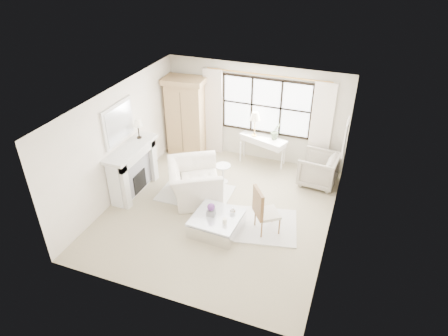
{
  "coord_description": "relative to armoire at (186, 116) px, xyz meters",
  "views": [
    {
      "loc": [
        2.74,
        -6.96,
        5.72
      ],
      "look_at": [
        0.05,
        0.2,
        1.06
      ],
      "focal_mm": 32.0,
      "sensor_mm": 36.0,
      "label": 1
    }
  ],
  "objects": [
    {
      "name": "window_frame",
      "position": [
        2.19,
        0.39,
        0.46
      ],
      "size": [
        2.5,
        0.04,
        1.5
      ],
      "primitive_type": null,
      "color": "black",
      "rests_on": "wall_back"
    },
    {
      "name": "orchid_plant",
      "position": [
        2.55,
        0.17,
        -0.12
      ],
      "size": [
        0.32,
        0.31,
        0.45
      ],
      "primitive_type": "imported",
      "rotation": [
        0.0,
        0.0,
        0.71
      ],
      "color": "#596F4A",
      "rests_on": "console_table"
    },
    {
      "name": "mantel_lamp",
      "position": [
        -0.38,
        -1.85,
        0.51
      ],
      "size": [
        0.22,
        0.22,
        0.51
      ],
      "color": "black",
      "rests_on": "fireplace"
    },
    {
      "name": "coffee_vase",
      "position": [
        2.39,
        -2.78,
        -0.69
      ],
      "size": [
        0.16,
        0.16,
        0.14
      ],
      "primitive_type": "imported",
      "rotation": [
        0.0,
        0.0,
        -0.25
      ],
      "color": "white",
      "rests_on": "coffee_table"
    },
    {
      "name": "planter_box",
      "position": [
        1.98,
        -3.01,
        -0.7
      ],
      "size": [
        0.19,
        0.19,
        0.13
      ],
      "primitive_type": "cube",
      "rotation": [
        0.0,
        0.0,
        0.11
      ],
      "color": "gray",
      "rests_on": "coffee_table"
    },
    {
      "name": "window_pane",
      "position": [
        2.19,
        0.4,
        0.46
      ],
      "size": [
        2.4,
        0.02,
        1.5
      ],
      "primitive_type": "cube",
      "color": "white",
      "rests_on": "wall_back"
    },
    {
      "name": "console_table",
      "position": [
        2.23,
        0.15,
        -0.74
      ],
      "size": [
        1.38,
        0.83,
        0.8
      ],
      "rotation": [
        0.0,
        0.0,
        -0.32
      ],
      "color": "white",
      "rests_on": "floor"
    },
    {
      "name": "curtain_right",
      "position": [
        3.69,
        0.32,
        0.1
      ],
      "size": [
        0.55,
        0.1,
        2.47
      ],
      "primitive_type": "cube",
      "color": "white",
      "rests_on": "ground"
    },
    {
      "name": "floor",
      "position": [
        1.89,
        -2.33,
        -1.14
      ],
      "size": [
        5.5,
        5.5,
        0.0
      ],
      "primitive_type": "plane",
      "color": "tan",
      "rests_on": "ground"
    },
    {
      "name": "side_table",
      "position": [
        1.55,
        -1.17,
        -0.81
      ],
      "size": [
        0.4,
        0.4,
        0.51
      ],
      "color": "silver",
      "rests_on": "floor"
    },
    {
      "name": "curtain_rod",
      "position": [
        2.19,
        0.34,
        1.33
      ],
      "size": [
        3.3,
        0.04,
        0.04
      ],
      "primitive_type": "cylinder",
      "rotation": [
        0.0,
        1.57,
        0.0
      ],
      "color": "#C48F44",
      "rests_on": "wall_back"
    },
    {
      "name": "mirror_frame",
      "position": [
        -0.58,
        -2.33,
        0.7
      ],
      "size": [
        0.05,
        1.15,
        0.95
      ],
      "primitive_type": "cube",
      "color": "silver",
      "rests_on": "wall_left"
    },
    {
      "name": "mirror_glass",
      "position": [
        -0.55,
        -2.33,
        0.7
      ],
      "size": [
        0.02,
        1.0,
        0.8
      ],
      "primitive_type": "cube",
      "color": "silver",
      "rests_on": "wall_left"
    },
    {
      "name": "armoire",
      "position": [
        0.0,
        0.0,
        0.0
      ],
      "size": [
        1.18,
        0.8,
        2.24
      ],
      "rotation": [
        0.0,
        0.0,
        0.09
      ],
      "color": "tan",
      "rests_on": "floor"
    },
    {
      "name": "coffee_table",
      "position": [
        2.1,
        -3.01,
        -0.96
      ],
      "size": [
        1.05,
        1.05,
        0.38
      ],
      "rotation": [
        0.0,
        0.0,
        -0.05
      ],
      "color": "silver",
      "rests_on": "floor"
    },
    {
      "name": "wall_back",
      "position": [
        1.89,
        0.42,
        0.21
      ],
      "size": [
        5.0,
        0.0,
        5.0
      ],
      "primitive_type": "plane",
      "rotation": [
        1.57,
        0.0,
        0.0
      ],
      "color": "beige",
      "rests_on": "ground"
    },
    {
      "name": "curtain_left",
      "position": [
        0.69,
        0.32,
        0.1
      ],
      "size": [
        0.55,
        0.1,
        2.47
      ],
      "primitive_type": "cube",
      "color": "silver",
      "rests_on": "ground"
    },
    {
      "name": "rug_left",
      "position": [
        1.1,
        -1.91,
        -1.12
      ],
      "size": [
        1.76,
        1.26,
        0.03
      ],
      "primitive_type": "cube",
      "rotation": [
        0.0,
        0.0,
        0.02
      ],
      "color": "silver",
      "rests_on": "floor"
    },
    {
      "name": "wall_left",
      "position": [
        -0.61,
        -2.33,
        0.21
      ],
      "size": [
        0.0,
        5.5,
        5.5
      ],
      "primitive_type": "plane",
      "rotation": [
        1.57,
        0.0,
        1.57
      ],
      "color": "white",
      "rests_on": "ground"
    },
    {
      "name": "wall_front",
      "position": [
        1.89,
        -5.08,
        0.21
      ],
      "size": [
        5.0,
        0.0,
        5.0
      ],
      "primitive_type": "plane",
      "rotation": [
        -1.57,
        0.0,
        0.0
      ],
      "color": "white",
      "rests_on": "ground"
    },
    {
      "name": "art_frame",
      "position": [
        4.36,
        -0.63,
        0.41
      ],
      "size": [
        0.04,
        0.62,
        0.82
      ],
      "primitive_type": "cube",
      "color": "silver",
      "rests_on": "wall_right"
    },
    {
      "name": "ceiling",
      "position": [
        1.89,
        -2.33,
        1.56
      ],
      "size": [
        5.5,
        5.5,
        0.0
      ],
      "primitive_type": "plane",
      "rotation": [
        3.14,
        0.0,
        0.0
      ],
      "color": "white",
      "rests_on": "ground"
    },
    {
      "name": "club_armchair",
      "position": [
        1.15,
        -2.04,
        -0.69
      ],
      "size": [
        1.73,
        1.8,
        0.9
      ],
      "primitive_type": "imported",
      "rotation": [
        0.0,
        0.0,
        2.09
      ],
      "color": "white",
      "rests_on": "floor"
    },
    {
      "name": "french_chair",
      "position": [
        3.11,
        -2.65,
        -0.83
      ],
      "size": [
        0.67,
        0.67,
        1.08
      ],
      "rotation": [
        0.0,
        0.0,
        2.19
      ],
      "color": "olive",
      "rests_on": "floor"
    },
    {
      "name": "console_lamp",
      "position": [
        1.97,
        0.16,
        0.22
      ],
      "size": [
        0.28,
        0.28,
        0.69
      ],
      "color": "gold",
      "rests_on": "console_table"
    },
    {
      "name": "rug_right",
      "position": [
        2.9,
        -2.54,
        -1.12
      ],
      "size": [
        1.94,
        1.62,
        0.03
      ],
      "primitive_type": "cube",
      "rotation": [
        0.0,
        0.0,
        0.21
      ],
      "color": "silver",
      "rests_on": "floor"
    },
    {
      "name": "wall_right",
      "position": [
        4.39,
        -2.33,
        0.21
      ],
      "size": [
        0.0,
        5.5,
        5.5
      ],
      "primitive_type": "plane",
      "rotation": [
        1.57,
        0.0,
        -1.57
      ],
      "color": "beige",
      "rests_on": "ground"
    },
    {
      "name": "art_canvas",
      "position": [
        4.34,
        -0.63,
        0.41
      ],
      "size": [
        0.01,
        0.52,
        0.72
      ],
      "primitive_type": "cube",
      "color": "beige",
      "rests_on": "wall_right"
    },
    {
      "name": "wingback_chair",
      "position": [
        3.84,
        -0.36,
        -0.72
      ],
      "size": [
        0.99,
        0.96,
        0.83
      ],
      "primitive_type": "imported",
      "rotation": [
        0.0,
        0.0,
        -1.66
      ],
      "color": "#A09787",
      "rests_on": "floor"
    },
    {
      "name": "pillar_candle",
      "position": [
        2.35,
        -3.17,
        -0.7
      ],
      "size": [
        0.09,
        0.09,
        0.12
      ],
      "primitive_type": "cylinder",
      "color": "white",
      "rests_on": "coffee_table"
    },
    {
      "name": "planter_flowers",
      "position": [
        1.98,
        -3.01,
        -0.55
      ],
      "size": [
        0.17,
        0.17,
        0.17
      ],
      "primitive_type": "sphere",
      "color": "#61317A",
      "rests_on": "planter_box"
    },
    {
      "name": "fireplace",
      "position": [
        -0.38,
        -2.33,
        -0.49
      ],
      "size": [
        0.58,
        1.66,
        1.26
      ],
      "color": "silver",
      "rests_on": "ground"
    }
  ]
}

